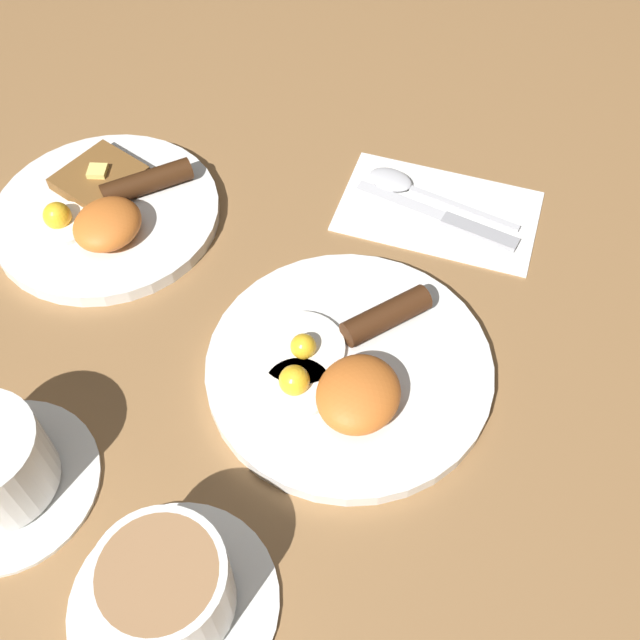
{
  "coord_description": "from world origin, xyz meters",
  "views": [
    {
      "loc": [
        -0.35,
        -0.13,
        0.6
      ],
      "look_at": [
        0.03,
        0.04,
        0.03
      ],
      "focal_mm": 42.0,
      "sensor_mm": 36.0,
      "label": 1
    }
  ],
  "objects": [
    {
      "name": "ground_plane",
      "position": [
        0.0,
        0.0,
        0.0
      ],
      "size": [
        3.0,
        3.0,
        0.0
      ],
      "primitive_type": "plane",
      "color": "olive"
    },
    {
      "name": "breakfast_plate_near",
      "position": [
        -0.01,
        -0.0,
        0.01
      ],
      "size": [
        0.27,
        0.27,
        0.05
      ],
      "color": "white",
      "rests_on": "ground_plane"
    },
    {
      "name": "breakfast_plate_far",
      "position": [
        0.07,
        0.32,
        0.01
      ],
      "size": [
        0.25,
        0.25,
        0.05
      ],
      "color": "white",
      "rests_on": "ground_plane"
    },
    {
      "name": "teacup_near",
      "position": [
        -0.25,
        0.04,
        0.04
      ],
      "size": [
        0.16,
        0.16,
        0.08
      ],
      "color": "white",
      "rests_on": "ground_plane"
    },
    {
      "name": "napkin",
      "position": [
        0.23,
        -0.01,
        0.0
      ],
      "size": [
        0.15,
        0.23,
        0.01
      ],
      "primitive_type": "cube",
      "rotation": [
        0.0,
        0.0,
        0.12
      ],
      "color": "white",
      "rests_on": "ground_plane"
    },
    {
      "name": "knife",
      "position": [
        0.22,
        -0.02,
        0.01
      ],
      "size": [
        0.03,
        0.19,
        0.01
      ],
      "rotation": [
        0.0,
        0.0,
        1.5
      ],
      "color": "silver",
      "rests_on": "napkin"
    },
    {
      "name": "spoon",
      "position": [
        0.25,
        0.04,
        0.01
      ],
      "size": [
        0.04,
        0.18,
        0.01
      ],
      "rotation": [
        0.0,
        0.0,
        1.5
      ],
      "color": "silver",
      "rests_on": "napkin"
    }
  ]
}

